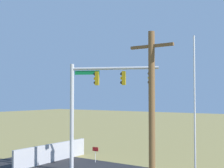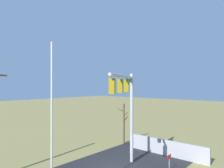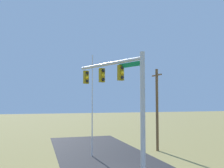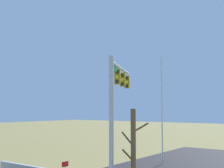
# 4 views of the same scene
# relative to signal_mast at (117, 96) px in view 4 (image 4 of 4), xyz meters

# --- Properties ---
(signal_mast) EXTENTS (5.79, 2.70, 7.59)m
(signal_mast) POSITION_rel_signal_mast_xyz_m (0.00, 0.00, 0.00)
(signal_mast) COLOR #B2B5BA
(signal_mast) RESTS_ON ground_plane
(flagpole) EXTENTS (0.10, 0.10, 8.87)m
(flagpole) POSITION_rel_signal_mast_xyz_m (-7.02, -0.39, -0.89)
(flagpole) COLOR silver
(flagpole) RESTS_ON ground_plane
(bare_tree) EXTENTS (1.27, 1.02, 4.48)m
(bare_tree) POSITION_rel_signal_mast_xyz_m (5.62, 4.71, -3.03)
(bare_tree) COLOR brown
(bare_tree) RESTS_ON ground_plane
(open_sign) EXTENTS (0.56, 0.04, 1.22)m
(open_sign) POSITION_rel_signal_mast_xyz_m (1.95, -2.59, -4.42)
(open_sign) COLOR silver
(open_sign) RESTS_ON ground_plane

